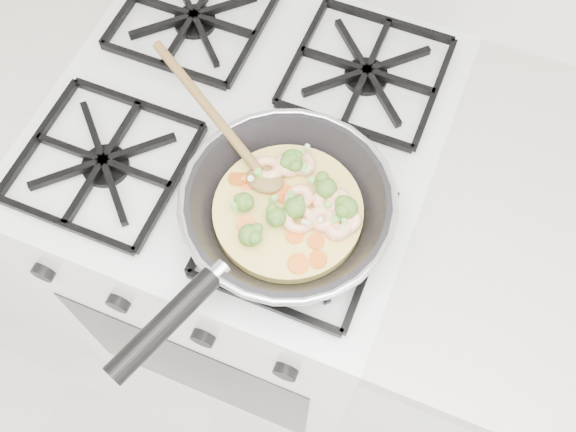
% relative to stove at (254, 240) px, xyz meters
% --- Properties ---
extents(stove, '(0.60, 0.60, 0.92)m').
position_rel_stove_xyz_m(stove, '(0.00, 0.00, 0.00)').
color(stove, white).
rests_on(stove, ground).
extents(skillet, '(0.41, 0.45, 0.09)m').
position_rel_stove_xyz_m(skillet, '(0.13, -0.14, 0.50)').
color(skillet, black).
rests_on(skillet, stove).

